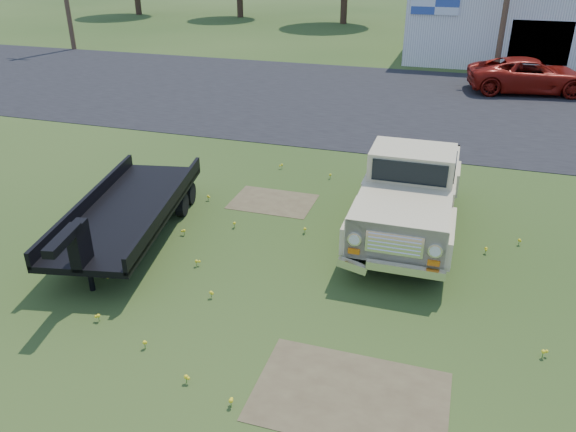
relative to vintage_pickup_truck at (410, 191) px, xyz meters
name	(u,v)px	position (x,y,z in m)	size (l,w,h in m)	color
ground	(309,281)	(-1.65, -2.89, -1.06)	(140.00, 140.00, 0.00)	#274014
asphalt_lot	(401,103)	(-1.65, 12.11, -1.06)	(90.00, 14.00, 0.02)	black
dirt_patch_a	(350,396)	(-0.15, -5.89, -1.06)	(3.00, 2.00, 0.01)	brown
dirt_patch_b	(273,202)	(-3.65, 0.61, -1.06)	(2.20, 1.60, 0.01)	brown
commercial_building	(536,23)	(4.35, 24.10, 1.04)	(14.20, 8.20, 4.15)	silver
vintage_pickup_truck	(410,191)	(0.00, 0.00, 0.00)	(2.28, 5.86, 2.13)	#C9BC86
flatbed_trailer	(128,206)	(-6.21, -2.31, -0.24)	(2.02, 6.05, 1.65)	black
red_pickup	(530,76)	(3.74, 15.72, -0.29)	(2.55, 5.54, 1.54)	maroon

